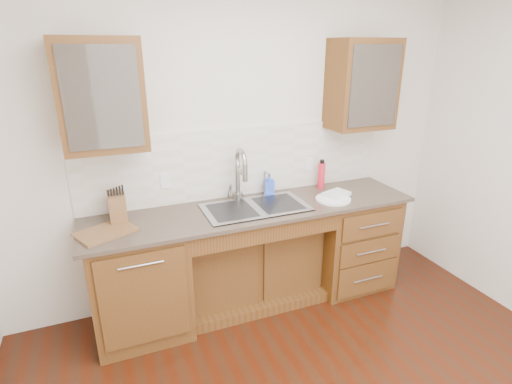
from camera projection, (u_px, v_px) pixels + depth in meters
name	position (u px, v px, depth m)	size (l,w,h in m)	color
wall_back	(239.00, 144.00, 3.40)	(4.00, 0.10, 2.70)	silver
base_cabinet_left	(140.00, 280.00, 3.07)	(0.70, 0.62, 0.88)	#593014
base_cabinet_center	(250.00, 262.00, 3.51)	(1.20, 0.44, 0.70)	#593014
base_cabinet_right	(348.00, 239.00, 3.74)	(0.70, 0.62, 0.88)	#593014
countertop	(255.00, 209.00, 3.23)	(2.70, 0.65, 0.03)	#84705B
backsplash	(241.00, 162.00, 3.40)	(2.70, 0.02, 0.59)	beige
sink	(256.00, 218.00, 3.24)	(0.84, 0.46, 0.19)	#9E9EA5
faucet	(237.00, 177.00, 3.32)	(0.04, 0.04, 0.40)	#999993
filter_tap	(265.00, 182.00, 3.45)	(0.02, 0.02, 0.24)	#999993
upper_cabinet_left	(101.00, 95.00, 2.68)	(0.55, 0.34, 0.75)	#593014
upper_cabinet_right	(362.00, 85.00, 3.41)	(0.55, 0.34, 0.75)	#593014
outlet_left	(166.00, 181.00, 3.19)	(0.08, 0.01, 0.12)	white
outlet_right	(309.00, 164.00, 3.65)	(0.08, 0.01, 0.12)	white
soap_bottle	(269.00, 184.00, 3.49)	(0.08, 0.08, 0.18)	blue
water_bottle	(321.00, 176.00, 3.62)	(0.06, 0.06, 0.24)	red
plate	(333.00, 199.00, 3.37)	(0.30, 0.30, 0.02)	white
dish_towel	(337.00, 194.00, 3.42)	(0.21, 0.15, 0.03)	white
knife_block	(117.00, 207.00, 2.95)	(0.12, 0.20, 0.22)	brown
cutting_board	(106.00, 232.00, 2.78)	(0.38, 0.27, 0.02)	olive
cup_left_a	(88.00, 104.00, 2.67)	(0.12, 0.12, 0.09)	white
cup_left_b	(110.00, 102.00, 2.71)	(0.11, 0.11, 0.10)	white
cup_right_a	(352.00, 92.00, 3.40)	(0.11, 0.11, 0.09)	white
cup_right_b	(367.00, 90.00, 3.45)	(0.11, 0.11, 0.10)	silver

